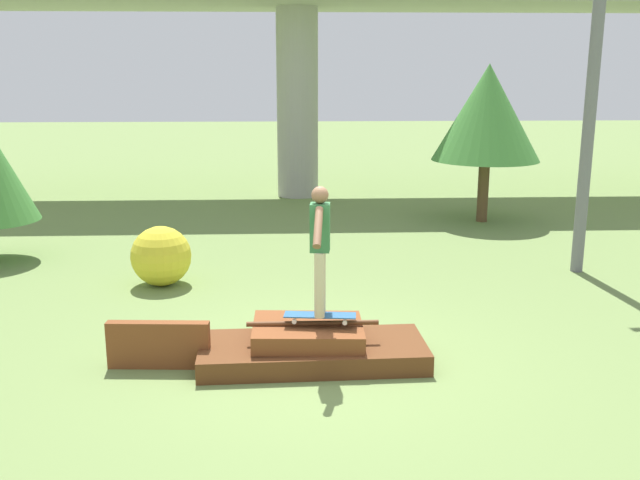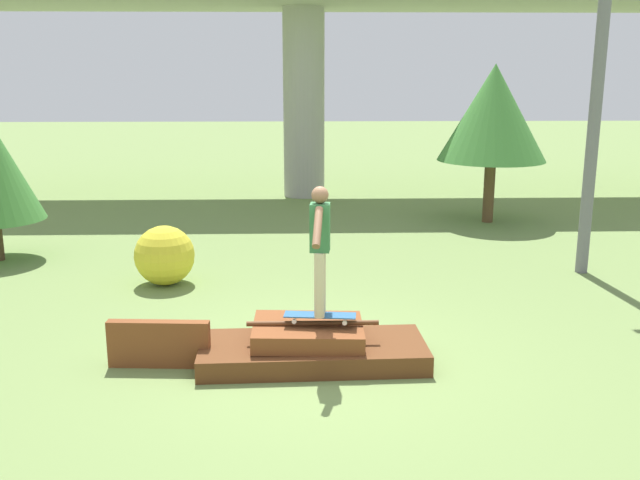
% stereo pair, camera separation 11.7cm
% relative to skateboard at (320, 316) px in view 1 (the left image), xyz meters
% --- Properties ---
extents(ground_plane, '(80.00, 80.00, 0.00)m').
position_rel_skateboard_xyz_m(ground_plane, '(-0.08, 0.03, -0.59)').
color(ground_plane, olive).
extents(scrap_pile, '(2.69, 1.17, 0.52)m').
position_rel_skateboard_xyz_m(scrap_pile, '(-0.10, 0.05, -0.41)').
color(scrap_pile, '#5B3319').
rests_on(scrap_pile, ground_plane).
extents(scrap_plank_loose, '(1.19, 0.21, 0.56)m').
position_rel_skateboard_xyz_m(scrap_plank_loose, '(-1.87, -0.03, -0.32)').
color(scrap_plank_loose, brown).
rests_on(scrap_plank_loose, ground_plane).
extents(skateboard, '(0.85, 0.31, 0.09)m').
position_rel_skateboard_xyz_m(skateboard, '(0.00, 0.00, 0.00)').
color(skateboard, '#23517F').
rests_on(skateboard, scrap_pile).
extents(skater, '(0.24, 1.11, 1.50)m').
position_rel_skateboard_xyz_m(skater, '(0.00, -0.00, 0.87)').
color(skater, '#C6B78E').
rests_on(skater, skateboard).
extents(highway_overpass, '(44.00, 3.81, 5.56)m').
position_rel_skateboard_xyz_m(highway_overpass, '(-0.08, 11.50, 4.25)').
color(highway_overpass, '#A8A59E').
rests_on(highway_overpass, ground_plane).
extents(utility_pole, '(1.30, 0.20, 6.33)m').
position_rel_skateboard_xyz_m(utility_pole, '(4.58, 3.75, 2.69)').
color(utility_pole, slate).
rests_on(utility_pole, ground_plane).
extents(tree_behind_right, '(2.39, 2.39, 3.50)m').
position_rel_skateboard_xyz_m(tree_behind_right, '(4.05, 7.90, 1.84)').
color(tree_behind_right, brown).
rests_on(tree_behind_right, ground_plane).
extents(bush_yellow_flowering, '(0.96, 0.96, 0.96)m').
position_rel_skateboard_xyz_m(bush_yellow_flowering, '(-2.39, 3.25, -0.11)').
color(bush_yellow_flowering, gold).
rests_on(bush_yellow_flowering, ground_plane).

